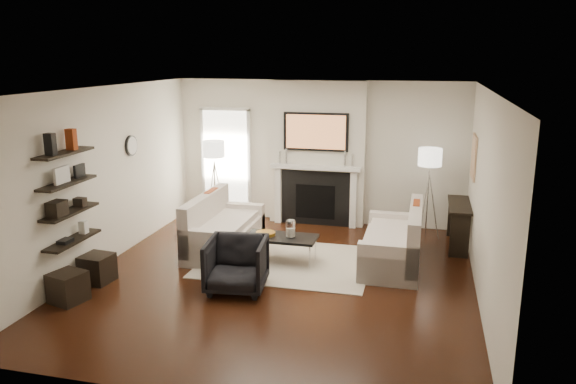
% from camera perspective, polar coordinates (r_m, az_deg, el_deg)
% --- Properties ---
extents(room_envelope, '(6.00, 6.00, 6.00)m').
position_cam_1_polar(room_envelope, '(7.79, -1.06, 0.40)').
color(room_envelope, black).
rests_on(room_envelope, ground).
extents(chimney_breast, '(1.80, 0.25, 2.70)m').
position_cam_1_polar(chimney_breast, '(10.54, 2.99, 3.93)').
color(chimney_breast, silver).
rests_on(chimney_breast, floor).
extents(fireplace_surround, '(1.30, 0.02, 1.04)m').
position_cam_1_polar(fireplace_surround, '(10.59, 2.79, -0.63)').
color(fireplace_surround, black).
rests_on(fireplace_surround, floor).
extents(firebox, '(0.75, 0.02, 0.65)m').
position_cam_1_polar(firebox, '(10.60, 2.78, -1.00)').
color(firebox, black).
rests_on(firebox, floor).
extents(mantel_pilaster_l, '(0.12, 0.08, 1.10)m').
position_cam_1_polar(mantel_pilaster_l, '(10.71, -1.02, -0.28)').
color(mantel_pilaster_l, white).
rests_on(mantel_pilaster_l, floor).
extents(mantel_pilaster_r, '(0.12, 0.08, 1.10)m').
position_cam_1_polar(mantel_pilaster_r, '(10.44, 6.64, -0.74)').
color(mantel_pilaster_r, white).
rests_on(mantel_pilaster_r, floor).
extents(mantel_shelf, '(1.70, 0.18, 0.07)m').
position_cam_1_polar(mantel_shelf, '(10.40, 2.78, 2.51)').
color(mantel_shelf, white).
rests_on(mantel_shelf, chimney_breast).
extents(tv_body, '(1.20, 0.06, 0.70)m').
position_cam_1_polar(tv_body, '(10.32, 2.85, 6.13)').
color(tv_body, black).
rests_on(tv_body, chimney_breast).
extents(tv_screen, '(1.10, 0.00, 0.62)m').
position_cam_1_polar(tv_screen, '(10.29, 2.81, 6.11)').
color(tv_screen, '#BF723F').
rests_on(tv_screen, tv_body).
extents(candlestick_l_tall, '(0.04, 0.04, 0.30)m').
position_cam_1_polar(candlestick_l_tall, '(10.50, -0.15, 3.65)').
color(candlestick_l_tall, silver).
rests_on(candlestick_l_tall, mantel_shelf).
extents(candlestick_l_short, '(0.04, 0.04, 0.24)m').
position_cam_1_polar(candlestick_l_short, '(10.53, -0.84, 3.52)').
color(candlestick_l_short, silver).
rests_on(candlestick_l_short, mantel_shelf).
extents(candlestick_r_tall, '(0.04, 0.04, 0.30)m').
position_cam_1_polar(candlestick_r_tall, '(10.29, 5.81, 3.38)').
color(candlestick_r_tall, silver).
rests_on(candlestick_r_tall, mantel_shelf).
extents(candlestick_r_short, '(0.04, 0.04, 0.24)m').
position_cam_1_polar(candlestick_r_short, '(10.28, 6.52, 3.17)').
color(candlestick_r_short, silver).
rests_on(candlestick_r_short, mantel_shelf).
extents(hallway_panel, '(0.90, 0.02, 2.10)m').
position_cam_1_polar(hallway_panel, '(11.19, -6.28, 2.88)').
color(hallway_panel, white).
rests_on(hallway_panel, floor).
extents(door_trim_l, '(0.06, 0.06, 2.16)m').
position_cam_1_polar(door_trim_l, '(11.34, -8.60, 2.95)').
color(door_trim_l, white).
rests_on(door_trim_l, floor).
extents(door_trim_r, '(0.06, 0.06, 2.16)m').
position_cam_1_polar(door_trim_r, '(11.01, -3.97, 2.75)').
color(door_trim_r, white).
rests_on(door_trim_r, floor).
extents(door_trim_top, '(1.02, 0.06, 0.06)m').
position_cam_1_polar(door_trim_top, '(11.01, -6.46, 8.38)').
color(door_trim_top, white).
rests_on(door_trim_top, wall_back).
extents(rug, '(2.60, 2.00, 0.01)m').
position_cam_1_polar(rug, '(8.83, -0.16, -7.09)').
color(rug, '#BBAC99').
rests_on(rug, floor).
extents(loveseat_left_base, '(0.85, 1.80, 0.42)m').
position_cam_1_polar(loveseat_left_base, '(9.32, -6.42, -4.71)').
color(loveseat_left_base, beige).
rests_on(loveseat_left_base, floor).
extents(loveseat_left_back, '(0.18, 1.80, 0.80)m').
position_cam_1_polar(loveseat_left_back, '(9.34, -8.40, -2.69)').
color(loveseat_left_back, beige).
rests_on(loveseat_left_back, floor).
extents(loveseat_left_arm_n, '(0.85, 0.18, 0.60)m').
position_cam_1_polar(loveseat_left_arm_n, '(8.58, -8.31, -5.79)').
color(loveseat_left_arm_n, beige).
rests_on(loveseat_left_arm_n, floor).
extents(loveseat_left_arm_s, '(0.85, 0.18, 0.60)m').
position_cam_1_polar(loveseat_left_arm_s, '(10.02, -4.84, -2.80)').
color(loveseat_left_arm_s, beige).
rests_on(loveseat_left_arm_s, floor).
extents(loveseat_left_cushion, '(0.63, 1.44, 0.10)m').
position_cam_1_polar(loveseat_left_cushion, '(9.22, -6.17, -3.20)').
color(loveseat_left_cushion, beige).
rests_on(loveseat_left_cushion, loveseat_left_base).
extents(pillow_left_orange, '(0.10, 0.42, 0.42)m').
position_cam_1_polar(pillow_left_orange, '(9.56, -7.77, -1.03)').
color(pillow_left_orange, '#8F3411').
rests_on(pillow_left_orange, loveseat_left_cushion).
extents(pillow_left_charcoal, '(0.10, 0.40, 0.40)m').
position_cam_1_polar(pillow_left_charcoal, '(9.03, -9.16, -2.03)').
color(pillow_left_charcoal, black).
rests_on(pillow_left_charcoal, loveseat_left_cushion).
extents(loveseat_right_base, '(0.85, 1.80, 0.42)m').
position_cam_1_polar(loveseat_right_base, '(8.81, 10.45, -5.97)').
color(loveseat_right_base, beige).
rests_on(loveseat_right_base, floor).
extents(loveseat_right_back, '(0.18, 1.80, 0.80)m').
position_cam_1_polar(loveseat_right_back, '(8.70, 12.74, -4.14)').
color(loveseat_right_back, beige).
rests_on(loveseat_right_back, floor).
extents(loveseat_right_arm_n, '(0.85, 0.18, 0.60)m').
position_cam_1_polar(loveseat_right_arm_n, '(8.02, 10.09, -7.28)').
color(loveseat_right_arm_n, beige).
rests_on(loveseat_right_arm_n, floor).
extents(loveseat_right_arm_s, '(0.85, 0.18, 0.60)m').
position_cam_1_polar(loveseat_right_arm_s, '(9.55, 10.79, -3.85)').
color(loveseat_right_arm_s, beige).
rests_on(loveseat_right_arm_s, floor).
extents(loveseat_right_cushion, '(0.63, 1.44, 0.10)m').
position_cam_1_polar(loveseat_right_cushion, '(8.73, 10.19, -4.34)').
color(loveseat_right_cushion, beige).
rests_on(loveseat_right_cushion, loveseat_right_base).
extents(pillow_right_orange, '(0.10, 0.42, 0.42)m').
position_cam_1_polar(pillow_right_orange, '(8.93, 12.87, -2.31)').
color(pillow_right_orange, '#8F3411').
rests_on(pillow_right_orange, loveseat_right_cushion).
extents(pillow_right_charcoal, '(0.10, 0.40, 0.40)m').
position_cam_1_polar(pillow_right_charcoal, '(8.36, 12.76, -3.50)').
color(pillow_right_charcoal, black).
rests_on(pillow_right_charcoal, loveseat_right_cushion).
extents(coffee_table, '(1.10, 0.55, 0.04)m').
position_cam_1_polar(coffee_table, '(8.70, -0.70, -4.65)').
color(coffee_table, black).
rests_on(coffee_table, floor).
extents(coffee_leg_nw, '(0.02, 0.02, 0.38)m').
position_cam_1_polar(coffee_leg_nw, '(8.71, -4.27, -6.14)').
color(coffee_leg_nw, silver).
rests_on(coffee_leg_nw, floor).
extents(coffee_leg_ne, '(0.02, 0.02, 0.38)m').
position_cam_1_polar(coffee_leg_ne, '(8.47, 2.22, -6.71)').
color(coffee_leg_ne, silver).
rests_on(coffee_leg_ne, floor).
extents(coffee_leg_sw, '(0.02, 0.02, 0.38)m').
position_cam_1_polar(coffee_leg_sw, '(9.10, -3.40, -5.23)').
color(coffee_leg_sw, silver).
rests_on(coffee_leg_sw, floor).
extents(coffee_leg_se, '(0.02, 0.02, 0.38)m').
position_cam_1_polar(coffee_leg_se, '(8.87, 2.81, -5.74)').
color(coffee_leg_se, silver).
rests_on(coffee_leg_se, floor).
extents(hurricane_glass, '(0.15, 0.15, 0.26)m').
position_cam_1_polar(hurricane_glass, '(8.62, 0.26, -3.72)').
color(hurricane_glass, white).
rests_on(hurricane_glass, coffee_table).
extents(hurricane_candle, '(0.09, 0.09, 0.14)m').
position_cam_1_polar(hurricane_candle, '(8.64, 0.26, -4.13)').
color(hurricane_candle, white).
rests_on(hurricane_candle, coffee_table).
extents(copper_bowl, '(0.30, 0.30, 0.05)m').
position_cam_1_polar(copper_bowl, '(8.75, -2.29, -4.24)').
color(copper_bowl, '#B87A1E').
rests_on(copper_bowl, coffee_table).
extents(armchair, '(0.87, 0.83, 0.81)m').
position_cam_1_polar(armchair, '(7.73, -5.27, -7.12)').
color(armchair, black).
rests_on(armchair, floor).
extents(lamp_left_post, '(0.02, 0.02, 1.20)m').
position_cam_1_polar(lamp_left_post, '(10.69, -7.41, -0.14)').
color(lamp_left_post, silver).
rests_on(lamp_left_post, floor).
extents(lamp_left_shade, '(0.40, 0.40, 0.30)m').
position_cam_1_polar(lamp_left_shade, '(10.52, -7.55, 4.36)').
color(lamp_left_shade, white).
rests_on(lamp_left_shade, lamp_left_post).
extents(lamp_left_leg_a, '(0.25, 0.02, 1.23)m').
position_cam_1_polar(lamp_left_leg_a, '(10.65, -6.86, -0.17)').
color(lamp_left_leg_a, silver).
rests_on(lamp_left_leg_a, floor).
extents(lamp_left_leg_b, '(0.14, 0.22, 1.23)m').
position_cam_1_polar(lamp_left_leg_b, '(10.80, -7.50, -0.00)').
color(lamp_left_leg_b, silver).
rests_on(lamp_left_leg_b, floor).
extents(lamp_left_leg_c, '(0.14, 0.22, 1.23)m').
position_cam_1_polar(lamp_left_leg_c, '(10.62, -7.87, -0.24)').
color(lamp_left_leg_c, silver).
rests_on(lamp_left_leg_c, floor).
extents(lamp_right_post, '(0.02, 0.02, 1.20)m').
position_cam_1_polar(lamp_right_post, '(10.08, 13.95, -1.30)').
color(lamp_right_post, silver).
rests_on(lamp_right_post, floor).
extents(lamp_right_shade, '(0.40, 0.40, 0.30)m').
position_cam_1_polar(lamp_right_shade, '(9.90, 14.24, 3.46)').
color(lamp_right_shade, white).
rests_on(lamp_right_shade, lamp_right_post).
extents(lamp_right_leg_a, '(0.25, 0.02, 1.23)m').
position_cam_1_polar(lamp_right_leg_a, '(10.08, 14.58, -1.34)').
color(lamp_right_leg_a, silver).
rests_on(lamp_right_leg_a, floor).
extents(lamp_right_leg_b, '(0.14, 0.22, 1.23)m').
position_cam_1_polar(lamp_right_leg_b, '(10.17, 13.65, -1.15)').
color(lamp_right_leg_b, silver).
rests_on(lamp_right_leg_b, floor).
extents(lamp_right_leg_c, '(0.14, 0.22, 1.23)m').
position_cam_1_polar(lamp_right_leg_c, '(9.99, 13.64, -1.42)').
color(lamp_right_leg_c, silver).
rests_on(lamp_right_leg_c, floor).
extents(console_top, '(0.35, 1.20, 0.04)m').
position_cam_1_polar(console_top, '(9.73, 17.04, -1.25)').
color(console_top, black).
rests_on(console_top, floor).
extents(console_leg_n, '(0.30, 0.04, 0.71)m').
position_cam_1_polar(console_leg_n, '(9.31, 17.04, -4.34)').
color(console_leg_n, black).
rests_on(console_leg_n, floor).
extents(console_leg_s, '(0.30, 0.04, 0.71)m').
position_cam_1_polar(console_leg_s, '(10.36, 16.76, -2.48)').
color(console_leg_s, black).
rests_on(console_leg_s, floor).
extents(wall_art, '(0.03, 0.70, 0.70)m').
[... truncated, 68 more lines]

